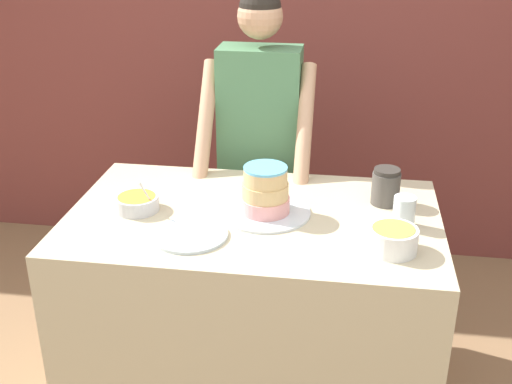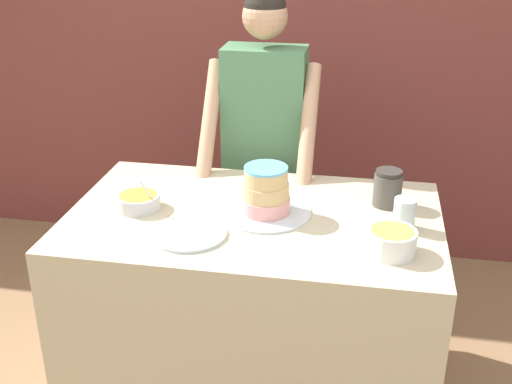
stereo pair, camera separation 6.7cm
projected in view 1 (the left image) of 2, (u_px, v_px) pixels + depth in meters
The scene contains 9 objects.
wall_back at pixel (292, 41), 3.66m from camera, with size 10.00×0.05×2.60m.
counter at pixel (253, 313), 2.67m from camera, with size 1.44×0.88×0.92m.
person_baker at pixel (259, 132), 3.03m from camera, with size 0.52×0.47×1.69m.
cake at pixel (265, 194), 2.46m from camera, with size 0.35×0.35×0.20m.
frosting_bowl_orange at pixel (137, 202), 2.51m from camera, with size 0.17×0.17×0.15m.
frosting_bowl_olive at pixel (393, 239), 2.21m from camera, with size 0.17×0.17×0.09m.
drinking_glass at pixel (404, 212), 2.37m from camera, with size 0.08×0.08×0.12m.
ceramic_plate at pixel (190, 235), 2.32m from camera, with size 0.28×0.28×0.01m.
stoneware_jar at pixel (386, 187), 2.55m from camera, with size 0.11×0.11×0.15m.
Camera 1 is at (0.34, -1.76, 2.02)m, focal length 45.00 mm.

